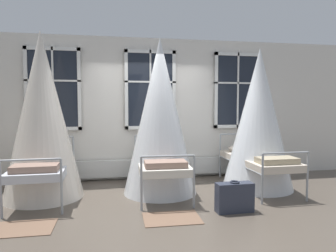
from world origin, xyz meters
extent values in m
plane|color=brown|center=(0.00, 0.00, 0.00)|extent=(17.98, 17.98, 0.00)
cube|color=silver|center=(0.00, 1.42, 1.51)|extent=(9.29, 0.10, 3.02)
cube|color=black|center=(-1.98, 1.31, 1.92)|extent=(1.09, 0.02, 1.68)
cube|color=silver|center=(-1.98, 1.31, 1.11)|extent=(1.09, 0.06, 0.07)
cube|color=silver|center=(-1.98, 1.31, 2.72)|extent=(1.09, 0.06, 0.07)
cube|color=silver|center=(-2.49, 1.31, 1.92)|extent=(0.07, 0.06, 1.68)
cube|color=silver|center=(-1.47, 1.31, 1.92)|extent=(0.07, 0.06, 1.68)
cube|color=silver|center=(-1.98, 1.31, 1.92)|extent=(0.04, 0.06, 1.68)
cube|color=silver|center=(-1.98, 1.31, 2.09)|extent=(1.09, 0.06, 0.04)
cube|color=black|center=(0.00, 1.31, 1.92)|extent=(1.09, 0.02, 1.68)
cube|color=silver|center=(0.00, 1.31, 1.11)|extent=(1.09, 0.06, 0.07)
cube|color=silver|center=(0.00, 1.31, 2.72)|extent=(1.09, 0.06, 0.07)
cube|color=silver|center=(-0.51, 1.31, 1.92)|extent=(0.07, 0.06, 1.68)
cube|color=silver|center=(0.51, 1.31, 1.92)|extent=(0.07, 0.06, 1.68)
cube|color=silver|center=(0.00, 1.31, 1.92)|extent=(0.04, 0.06, 1.68)
cube|color=silver|center=(0.00, 1.31, 2.09)|extent=(1.09, 0.06, 0.04)
cube|color=black|center=(1.98, 1.31, 1.92)|extent=(1.09, 0.02, 1.68)
cube|color=silver|center=(1.98, 1.31, 1.11)|extent=(1.09, 0.06, 0.07)
cube|color=silver|center=(1.98, 1.31, 2.72)|extent=(1.09, 0.06, 0.07)
cube|color=silver|center=(1.47, 1.31, 1.92)|extent=(0.07, 0.06, 1.68)
cube|color=silver|center=(2.49, 1.31, 1.92)|extent=(0.07, 0.06, 1.68)
cube|color=silver|center=(1.98, 1.31, 1.92)|extent=(0.04, 0.06, 1.68)
cube|color=silver|center=(1.98, 1.31, 2.09)|extent=(1.09, 0.06, 0.04)
cube|color=silver|center=(0.00, 1.29, 0.25)|extent=(4.55, 0.10, 0.36)
cylinder|color=#9EA3A8|center=(-2.41, 1.22, 0.48)|extent=(0.04, 0.04, 0.95)
cylinder|color=#9EA3A8|center=(-1.60, 1.24, 0.48)|extent=(0.04, 0.04, 0.95)
cylinder|color=#9EA3A8|center=(-2.36, -0.65, 0.41)|extent=(0.04, 0.04, 0.82)
cylinder|color=#9EA3A8|center=(-1.55, -0.63, 0.41)|extent=(0.04, 0.04, 0.82)
cylinder|color=#9EA3A8|center=(-2.39, 0.28, 0.48)|extent=(0.08, 1.87, 0.03)
cylinder|color=#9EA3A8|center=(-1.58, 0.31, 0.48)|extent=(0.08, 1.87, 0.03)
cylinder|color=#9EA3A8|center=(-2.01, 1.23, 0.95)|extent=(0.81, 0.05, 0.03)
cylinder|color=#9EA3A8|center=(-1.96, -0.64, 0.82)|extent=(0.81, 0.05, 0.03)
cube|color=silver|center=(-1.98, 0.29, 0.54)|extent=(0.88, 1.91, 0.13)
ellipsoid|color=#B7B2A3|center=(-2.00, 0.99, 0.67)|extent=(0.64, 0.42, 0.14)
cube|color=gray|center=(-1.96, -0.38, 0.65)|extent=(0.68, 0.38, 0.10)
cone|color=silver|center=(-1.98, 0.29, 1.43)|extent=(1.33, 1.33, 2.86)
cylinder|color=#9EA3A8|center=(-0.34, 1.19, 0.48)|extent=(0.04, 0.04, 0.95)
cylinder|color=#9EA3A8|center=(0.47, 1.16, 0.48)|extent=(0.04, 0.04, 0.95)
cylinder|color=#9EA3A8|center=(-0.39, -0.68, 0.41)|extent=(0.04, 0.04, 0.82)
cylinder|color=#9EA3A8|center=(0.42, -0.70, 0.41)|extent=(0.04, 0.04, 0.82)
cylinder|color=#9EA3A8|center=(-0.36, 0.25, 0.48)|extent=(0.08, 1.87, 0.03)
cylinder|color=#9EA3A8|center=(0.45, 0.23, 0.48)|extent=(0.08, 1.87, 0.03)
cylinder|color=#9EA3A8|center=(0.07, 1.18, 0.95)|extent=(0.81, 0.05, 0.03)
cylinder|color=#9EA3A8|center=(0.02, -0.69, 0.82)|extent=(0.81, 0.05, 0.03)
cube|color=silver|center=(0.04, 0.24, 0.54)|extent=(0.88, 1.91, 0.13)
ellipsoid|color=silver|center=(0.06, 0.94, 0.67)|extent=(0.64, 0.42, 0.14)
cube|color=gray|center=(0.02, -0.43, 0.65)|extent=(0.68, 0.38, 0.10)
cone|color=white|center=(0.04, 0.24, 1.40)|extent=(1.33, 1.33, 2.80)
cylinder|color=#9EA3A8|center=(1.52, 1.13, 0.48)|extent=(0.04, 0.04, 0.95)
cylinder|color=#9EA3A8|center=(2.33, 1.15, 0.48)|extent=(0.04, 0.04, 0.95)
cylinder|color=#9EA3A8|center=(1.55, -0.73, 0.41)|extent=(0.04, 0.04, 0.82)
cylinder|color=#9EA3A8|center=(2.36, -0.72, 0.41)|extent=(0.04, 0.04, 0.82)
cylinder|color=#9EA3A8|center=(1.53, 0.20, 0.48)|extent=(0.06, 1.87, 0.03)
cylinder|color=#9EA3A8|center=(2.35, 0.21, 0.48)|extent=(0.06, 1.87, 0.03)
cylinder|color=#9EA3A8|center=(1.92, 1.14, 0.95)|extent=(0.81, 0.05, 0.03)
cylinder|color=#9EA3A8|center=(1.96, -0.73, 0.82)|extent=(0.81, 0.05, 0.03)
cube|color=beige|center=(1.94, 0.21, 0.54)|extent=(0.87, 1.90, 0.13)
ellipsoid|color=beige|center=(1.93, 0.90, 0.67)|extent=(0.63, 0.41, 0.14)
cube|color=tan|center=(1.95, -0.47, 0.65)|extent=(0.68, 0.37, 0.10)
cone|color=white|center=(1.94, 0.21, 1.34)|extent=(1.33, 1.33, 2.67)
cube|color=brown|center=(-1.98, -1.08, 0.01)|extent=(0.80, 0.56, 0.01)
cube|color=brown|center=(0.00, -1.08, 0.01)|extent=(0.81, 0.57, 0.01)
cube|color=#2D3342|center=(0.98, -0.98, 0.22)|extent=(0.56, 0.21, 0.44)
cube|color=tan|center=(0.97, -0.87, 0.22)|extent=(0.50, 0.02, 0.03)
torus|color=#2D3342|center=(0.98, -0.98, 0.46)|extent=(0.15, 0.15, 0.02)
camera|label=1|loc=(-0.81, -5.22, 1.61)|focal=32.71mm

